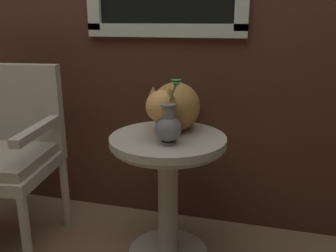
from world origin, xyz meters
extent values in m
cube|color=beige|center=(0.16, 0.67, 1.10)|extent=(0.87, 0.03, 0.07)
cylinder|color=#B2A893|center=(0.28, 0.29, 0.32)|extent=(0.10, 0.10, 0.58)
cylinder|color=#B2A893|center=(0.28, 0.29, 0.62)|extent=(0.54, 0.54, 0.03)
torus|color=#B2A893|center=(0.28, 0.29, 0.60)|extent=(0.52, 0.52, 0.02)
cylinder|color=#B2A893|center=(-0.30, -0.03, 0.21)|extent=(0.04, 0.04, 0.42)
cylinder|color=#B2A893|center=(-0.36, 0.41, 0.21)|extent=(0.04, 0.04, 0.42)
cube|color=#B2A893|center=(-0.60, 0.37, 0.71)|extent=(0.54, 0.13, 0.46)
cube|color=#B2A893|center=(-0.33, 0.19, 0.66)|extent=(0.11, 0.45, 0.04)
ellipsoid|color=#AD7A3D|center=(0.29, 0.39, 0.76)|extent=(0.26, 0.29, 0.23)
sphere|color=#E2A356|center=(0.27, 0.22, 0.80)|extent=(0.14, 0.14, 0.14)
cone|color=#AD7A3D|center=(0.23, 0.23, 0.86)|extent=(0.04, 0.04, 0.05)
cone|color=#AD7A3D|center=(0.30, 0.22, 0.86)|extent=(0.04, 0.04, 0.05)
cylinder|color=#AD7A3D|center=(0.31, 0.58, 0.69)|extent=(0.08, 0.24, 0.05)
cylinder|color=slate|center=(0.31, 0.19, 0.65)|extent=(0.07, 0.07, 0.01)
ellipsoid|color=slate|center=(0.31, 0.19, 0.71)|extent=(0.11, 0.11, 0.11)
cylinder|color=slate|center=(0.31, 0.19, 0.78)|extent=(0.06, 0.06, 0.06)
torus|color=slate|center=(0.31, 0.19, 0.82)|extent=(0.08, 0.08, 0.01)
cylinder|color=#47893D|center=(0.32, 0.20, 0.86)|extent=(0.03, 0.02, 0.10)
cone|color=#47893D|center=(0.33, 0.20, 0.91)|extent=(0.04, 0.04, 0.02)
cylinder|color=#47893D|center=(0.32, 0.19, 0.86)|extent=(0.04, 0.01, 0.09)
cone|color=#47893D|center=(0.34, 0.19, 0.90)|extent=(0.04, 0.04, 0.02)
camera|label=1|loc=(0.68, -1.23, 1.15)|focal=38.51mm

